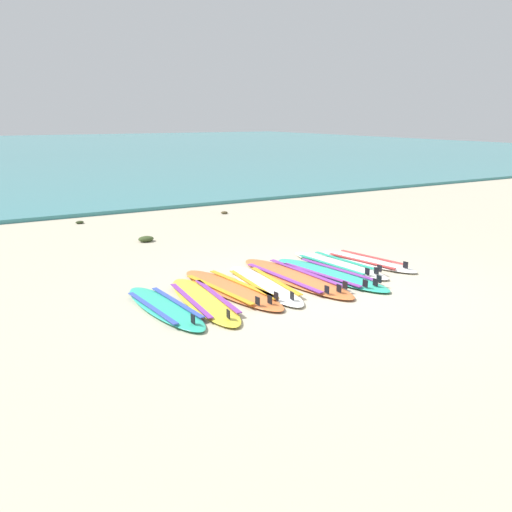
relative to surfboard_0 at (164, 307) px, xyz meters
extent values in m
plane|color=#B7AD93|center=(2.28, -0.24, -0.04)|extent=(80.00, 80.00, 0.00)
cube|color=teal|center=(2.28, 37.30, 0.01)|extent=(80.00, 60.00, 0.10)
ellipsoid|color=#2DB793|center=(0.00, 0.00, 0.00)|extent=(0.70, 2.06, 0.07)
cube|color=#334CB2|center=(-0.18, -0.02, 0.04)|extent=(0.21, 1.41, 0.01)
cube|color=#334CB2|center=(0.18, 0.02, 0.04)|extent=(0.21, 1.41, 0.01)
cube|color=black|center=(0.08, -0.78, 0.09)|extent=(0.02, 0.09, 0.11)
ellipsoid|color=yellow|center=(0.57, 0.00, 0.00)|extent=(0.66, 2.19, 0.07)
cube|color=purple|center=(0.37, 0.01, 0.04)|extent=(0.16, 1.52, 0.01)
cube|color=purple|center=(0.76, -0.01, 0.04)|extent=(0.16, 1.52, 0.01)
cube|color=black|center=(0.52, -0.85, 0.09)|extent=(0.02, 0.09, 0.11)
ellipsoid|color=orange|center=(1.11, 0.25, 0.00)|extent=(0.90, 2.39, 0.07)
cube|color=gold|center=(0.91, 0.23, 0.04)|extent=(0.31, 1.63, 0.01)
cube|color=gold|center=(1.32, 0.28, 0.04)|extent=(0.31, 1.63, 0.01)
cube|color=black|center=(1.24, -0.65, 0.09)|extent=(0.02, 0.09, 0.11)
cube|color=black|center=(1.07, -0.61, 0.09)|extent=(0.02, 0.09, 0.11)
cube|color=black|center=(1.39, -0.57, 0.09)|extent=(0.02, 0.09, 0.11)
ellipsoid|color=white|center=(1.64, 0.18, 0.00)|extent=(0.67, 2.19, 0.07)
cube|color=gold|center=(1.44, 0.19, 0.04)|extent=(0.17, 1.52, 0.01)
cube|color=gold|center=(1.83, 0.16, 0.04)|extent=(0.17, 1.52, 0.01)
cube|color=black|center=(1.58, -0.67, 0.09)|extent=(0.02, 0.09, 0.11)
ellipsoid|color=orange|center=(2.25, 0.27, 0.00)|extent=(0.88, 2.62, 0.07)
cube|color=purple|center=(2.02, 0.24, 0.04)|extent=(0.26, 1.80, 0.01)
cube|color=purple|center=(2.48, 0.29, 0.04)|extent=(0.26, 1.80, 0.01)
cube|color=black|center=(2.34, -0.73, 0.09)|extent=(0.02, 0.09, 0.11)
cube|color=black|center=(2.16, -0.69, 0.09)|extent=(0.02, 0.09, 0.11)
cube|color=black|center=(2.51, -0.66, 0.09)|extent=(0.02, 0.09, 0.11)
ellipsoid|color=#2DB793|center=(2.83, 0.12, 0.00)|extent=(0.97, 2.41, 0.07)
cube|color=purple|center=(2.62, 0.09, 0.04)|extent=(0.36, 1.63, 0.01)
cube|color=purple|center=(3.03, 0.16, 0.04)|extent=(0.36, 1.63, 0.01)
cube|color=black|center=(2.98, -0.78, 0.09)|extent=(0.03, 0.09, 0.11)
cube|color=black|center=(2.81, -0.75, 0.09)|extent=(0.03, 0.09, 0.11)
cube|color=black|center=(3.13, -0.69, 0.09)|extent=(0.03, 0.09, 0.11)
ellipsoid|color=silver|center=(3.29, 0.48, 0.00)|extent=(0.80, 2.17, 0.07)
cube|color=teal|center=(3.10, 0.46, 0.04)|extent=(0.27, 1.48, 0.01)
cube|color=teal|center=(3.48, 0.51, 0.04)|extent=(0.27, 1.48, 0.01)
cube|color=black|center=(3.40, -0.34, 0.09)|extent=(0.02, 0.09, 0.11)
cube|color=black|center=(3.25, -0.30, 0.09)|extent=(0.02, 0.09, 0.11)
cube|color=black|center=(3.54, -0.26, 0.09)|extent=(0.02, 0.09, 0.11)
ellipsoid|color=white|center=(3.87, 0.41, 0.00)|extent=(0.93, 1.99, 0.07)
cube|color=#D13838|center=(3.70, 0.37, 0.04)|extent=(0.39, 1.33, 0.01)
cube|color=#D13838|center=(4.04, 0.45, 0.04)|extent=(0.39, 1.33, 0.01)
cube|color=black|center=(4.05, -0.32, 0.09)|extent=(0.03, 0.09, 0.11)
ellipsoid|color=#384723|center=(1.04, 3.91, 0.02)|extent=(0.32, 0.25, 0.11)
ellipsoid|color=#2D381E|center=(0.26, 6.48, 0.00)|extent=(0.19, 0.15, 0.07)
ellipsoid|color=#4C4228|center=(3.84, 5.94, 0.00)|extent=(0.19, 0.15, 0.07)
camera|label=1|loc=(-2.19, -6.28, 2.45)|focal=36.82mm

